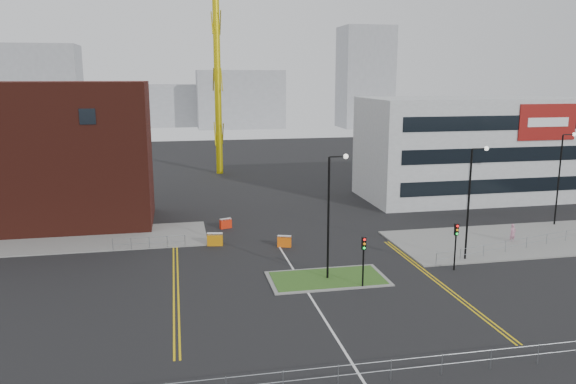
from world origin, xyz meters
name	(u,v)px	position (x,y,z in m)	size (l,w,h in m)	color
ground	(331,329)	(0.00, 0.00, 0.00)	(200.00, 200.00, 0.00)	black
pavement_left	(48,241)	(-20.00, 22.00, 0.06)	(28.00, 8.00, 0.12)	slate
pavement_right	(524,240)	(22.00, 14.00, 0.06)	(24.00, 10.00, 0.12)	slate
island_kerb	(327,279)	(2.00, 8.00, 0.04)	(8.60, 4.60, 0.08)	slate
grass_island	(327,278)	(2.00, 8.00, 0.06)	(8.00, 4.00, 0.12)	#2C541C
brick_building	(22,157)	(-22.97, 28.00, 6.85)	(24.20, 10.07, 14.24)	#491A12
office_block	(468,148)	(26.01, 31.97, 6.00)	(25.00, 12.20, 12.00)	#ABAEB0
streetlamp_island	(332,207)	(2.22, 8.00, 5.41)	(1.46, 0.36, 9.18)	black
streetlamp_right_near	(472,194)	(14.22, 10.00, 5.41)	(1.46, 0.36, 9.18)	black
streetlamp_right_far	(561,172)	(28.22, 18.00, 5.41)	(1.46, 0.36, 9.18)	black
traffic_light_island	(364,252)	(4.00, 5.98, 2.57)	(0.28, 0.33, 3.65)	black
traffic_light_right	(456,238)	(12.00, 7.98, 2.57)	(0.28, 0.33, 3.65)	black
railing_front	(365,368)	(0.00, -6.00, 0.78)	(24.05, 0.05, 1.10)	gray
railing_left	(149,241)	(-11.00, 18.00, 0.74)	(6.05, 0.05, 1.10)	gray
railing_right	(527,241)	(20.50, 11.50, 0.78)	(19.05, 5.05, 1.10)	gray
centre_line	(322,315)	(0.00, 2.00, 0.01)	(0.15, 30.00, 0.01)	silver
yellow_left_a	(174,280)	(-9.00, 10.00, 0.01)	(0.12, 24.00, 0.01)	gold
yellow_left_b	(178,280)	(-8.70, 10.00, 0.01)	(0.12, 24.00, 0.01)	gold
yellow_right_a	(435,281)	(9.50, 6.00, 0.01)	(0.12, 20.00, 0.01)	gold
yellow_right_b	(439,281)	(9.80, 6.00, 0.01)	(0.12, 20.00, 0.01)	gold
skyline_a	(42,90)	(-40.00, 120.00, 11.00)	(18.00, 12.00, 22.00)	gray
skyline_b	(240,99)	(10.00, 130.00, 8.00)	(24.00, 12.00, 16.00)	gray
skyline_c	(365,78)	(45.00, 125.00, 14.00)	(14.00, 12.00, 28.00)	gray
skyline_d	(175,105)	(-8.00, 140.00, 6.00)	(30.00, 12.00, 12.00)	gray
pedestrian	(513,233)	(20.49, 13.55, 0.86)	(0.63, 0.41, 1.72)	#BD7A93
barrier_left	(215,239)	(-5.43, 17.95, 0.61)	(1.40, 0.67, 1.13)	orange
barrier_mid	(226,223)	(-4.00, 23.41, 0.53)	(1.22, 0.75, 0.97)	red
barrier_right	(284,241)	(0.43, 16.37, 0.54)	(1.25, 0.75, 1.00)	#E95F0C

